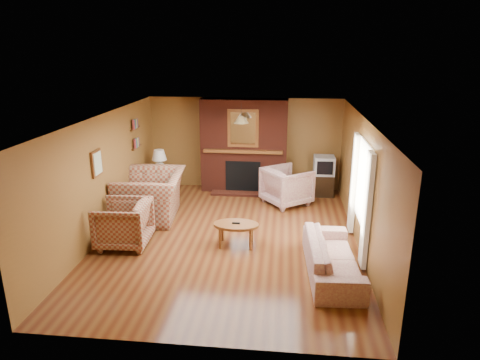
# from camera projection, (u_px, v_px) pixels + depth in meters

# --- Properties ---
(floor) EXTENTS (6.50, 6.50, 0.00)m
(floor) POSITION_uv_depth(u_px,v_px,m) (229.00, 238.00, 8.55)
(floor) COLOR #4D2210
(floor) RESTS_ON ground
(ceiling) EXTENTS (6.50, 6.50, 0.00)m
(ceiling) POSITION_uv_depth(u_px,v_px,m) (228.00, 118.00, 7.83)
(ceiling) COLOR silver
(ceiling) RESTS_ON wall_back
(wall_back) EXTENTS (6.50, 0.00, 6.50)m
(wall_back) POSITION_uv_depth(u_px,v_px,m) (245.00, 144.00, 11.27)
(wall_back) COLOR brown
(wall_back) RESTS_ON floor
(wall_front) EXTENTS (6.50, 0.00, 6.50)m
(wall_front) POSITION_uv_depth(u_px,v_px,m) (193.00, 262.00, 5.11)
(wall_front) COLOR brown
(wall_front) RESTS_ON floor
(wall_left) EXTENTS (0.00, 6.50, 6.50)m
(wall_left) POSITION_uv_depth(u_px,v_px,m) (103.00, 176.00, 8.44)
(wall_left) COLOR brown
(wall_left) RESTS_ON floor
(wall_right) EXTENTS (0.00, 6.50, 6.50)m
(wall_right) POSITION_uv_depth(u_px,v_px,m) (362.00, 185.00, 7.93)
(wall_right) COLOR brown
(wall_right) RESTS_ON floor
(fireplace) EXTENTS (2.20, 0.82, 2.40)m
(fireplace) POSITION_uv_depth(u_px,v_px,m) (244.00, 147.00, 11.02)
(fireplace) COLOR #4C1A10
(fireplace) RESTS_ON floor
(window_right) EXTENTS (0.10, 1.85, 2.00)m
(window_right) POSITION_uv_depth(u_px,v_px,m) (361.00, 192.00, 7.77)
(window_right) COLOR beige
(window_right) RESTS_ON wall_right
(bookshelf) EXTENTS (0.09, 0.55, 0.71)m
(bookshelf) POSITION_uv_depth(u_px,v_px,m) (137.00, 134.00, 10.10)
(bookshelf) COLOR brown
(bookshelf) RESTS_ON wall_left
(botanical_print) EXTENTS (0.05, 0.40, 0.50)m
(botanical_print) POSITION_uv_depth(u_px,v_px,m) (97.00, 163.00, 8.05)
(botanical_print) COLOR brown
(botanical_print) RESTS_ON wall_left
(pendant_light) EXTENTS (0.36, 0.36, 0.48)m
(pendant_light) POSITION_uv_depth(u_px,v_px,m) (241.00, 119.00, 10.13)
(pendant_light) COLOR black
(pendant_light) RESTS_ON ceiling
(plaid_loveseat) EXTENTS (1.52, 1.70, 1.02)m
(plaid_loveseat) POSITION_uv_depth(u_px,v_px,m) (151.00, 196.00, 9.41)
(plaid_loveseat) COLOR maroon
(plaid_loveseat) RESTS_ON floor
(plaid_armchair) EXTENTS (1.02, 0.99, 0.88)m
(plaid_armchair) POSITION_uv_depth(u_px,v_px,m) (123.00, 224.00, 8.11)
(plaid_armchair) COLOR maroon
(plaid_armchair) RESTS_ON floor
(floral_sofa) EXTENTS (0.91, 2.09, 0.60)m
(floral_sofa) POSITION_uv_depth(u_px,v_px,m) (332.00, 257.00, 7.13)
(floral_sofa) COLOR #C0B895
(floral_sofa) RESTS_ON floor
(floral_armchair) EXTENTS (1.37, 1.37, 0.90)m
(floral_armchair) POSITION_uv_depth(u_px,v_px,m) (287.00, 186.00, 10.26)
(floral_armchair) COLOR #C0B895
(floral_armchair) RESTS_ON floor
(coffee_table) EXTENTS (0.86, 0.54, 0.47)m
(coffee_table) POSITION_uv_depth(u_px,v_px,m) (236.00, 226.00, 8.11)
(coffee_table) COLOR brown
(coffee_table) RESTS_ON floor
(side_table) EXTENTS (0.42, 0.42, 0.55)m
(side_table) POSITION_uv_depth(u_px,v_px,m) (161.00, 184.00, 11.00)
(side_table) COLOR brown
(side_table) RESTS_ON floor
(table_lamp) EXTENTS (0.37, 0.37, 0.62)m
(table_lamp) POSITION_uv_depth(u_px,v_px,m) (159.00, 160.00, 10.82)
(table_lamp) COLOR white
(table_lamp) RESTS_ON side_table
(tv_stand) EXTENTS (0.53, 0.48, 0.56)m
(tv_stand) POSITION_uv_depth(u_px,v_px,m) (323.00, 185.00, 10.91)
(tv_stand) COLOR black
(tv_stand) RESTS_ON floor
(crt_tv) EXTENTS (0.51, 0.51, 0.47)m
(crt_tv) POSITION_uv_depth(u_px,v_px,m) (324.00, 165.00, 10.75)
(crt_tv) COLOR #A7AAAF
(crt_tv) RESTS_ON tv_stand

